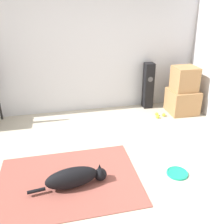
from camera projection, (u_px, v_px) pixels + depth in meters
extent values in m
plane|color=#BCB29E|center=(79.00, 177.00, 3.17)|extent=(12.00, 12.00, 0.00)
cube|color=silver|center=(63.00, 46.00, 4.49)|extent=(8.00, 0.06, 2.55)
cube|color=#934C42|center=(69.00, 181.00, 3.09)|extent=(1.72, 1.27, 0.01)
ellipsoid|color=black|center=(72.00, 178.00, 2.94)|extent=(0.64, 0.29, 0.25)
sphere|color=black|center=(100.00, 174.00, 3.07)|extent=(0.16, 0.16, 0.16)
cone|color=black|center=(100.00, 167.00, 3.07)|extent=(0.05, 0.05, 0.07)
cone|color=black|center=(102.00, 171.00, 2.99)|extent=(0.05, 0.05, 0.07)
cylinder|color=black|center=(36.00, 191.00, 2.84)|extent=(0.21, 0.07, 0.04)
cylinder|color=#199E7A|center=(177.00, 173.00, 3.21)|extent=(0.28, 0.28, 0.02)
torus|color=#199E7A|center=(177.00, 173.00, 3.21)|extent=(0.27, 0.27, 0.02)
cube|color=#A87A4C|center=(182.00, 101.00, 4.87)|extent=(0.53, 0.51, 0.46)
cube|color=#A87A4C|center=(185.00, 79.00, 4.68)|extent=(0.42, 0.41, 0.45)
cube|color=black|center=(148.00, 86.00, 4.99)|extent=(0.18, 0.18, 0.92)
cylinder|color=#4C4C51|center=(150.00, 79.00, 4.84)|extent=(0.10, 0.00, 0.10)
cylinder|color=black|center=(0.00, 106.00, 4.56)|extent=(0.04, 0.04, 0.51)
sphere|color=#C6E033|center=(164.00, 115.00, 4.76)|extent=(0.07, 0.07, 0.07)
sphere|color=#C6E033|center=(158.00, 117.00, 4.69)|extent=(0.07, 0.07, 0.07)
sphere|color=#C6E033|center=(157.00, 114.00, 4.79)|extent=(0.07, 0.07, 0.07)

